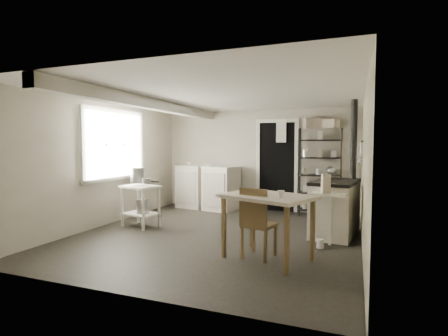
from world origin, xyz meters
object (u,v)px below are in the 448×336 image
(base_cabinets, at_px, (207,189))
(prep_table, at_px, (141,205))
(shelf_rack, at_px, (319,171))
(stove, at_px, (335,209))
(work_table, at_px, (267,231))
(stockpot, at_px, (137,175))
(chair, at_px, (259,221))
(flour_sack, at_px, (319,205))

(base_cabinets, bearing_deg, prep_table, -90.42)
(shelf_rack, bearing_deg, stove, -89.37)
(work_table, bearing_deg, stove, 65.21)
(stockpot, xyz_separation_m, shelf_rack, (3.04, 2.20, 0.01))
(prep_table, bearing_deg, chair, -20.65)
(prep_table, distance_m, chair, 2.67)
(prep_table, height_order, shelf_rack, shelf_rack)
(stockpot, distance_m, work_table, 2.95)
(chair, xyz_separation_m, flour_sack, (0.48, 3.01, -0.24))
(stove, distance_m, chair, 1.80)
(base_cabinets, bearing_deg, stove, -15.89)
(base_cabinets, distance_m, chair, 3.70)
(stockpot, bearing_deg, shelf_rack, 35.94)
(base_cabinets, relative_size, flour_sack, 3.06)
(shelf_rack, xyz_separation_m, chair, (-0.45, -3.18, -0.46))
(work_table, relative_size, flour_sack, 2.23)
(prep_table, bearing_deg, flour_sack, 34.81)
(stove, xyz_separation_m, flour_sack, (-0.40, 1.43, -0.20))
(stockpot, distance_m, base_cabinets, 2.19)
(flour_sack, bearing_deg, prep_table, -145.19)
(shelf_rack, bearing_deg, stockpot, -158.15)
(prep_table, height_order, stockpot, stockpot)
(base_cabinets, bearing_deg, chair, -45.06)
(prep_table, xyz_separation_m, flour_sack, (2.97, 2.07, -0.16))
(stove, relative_size, chair, 1.22)
(prep_table, xyz_separation_m, chair, (2.50, -0.94, 0.08))
(shelf_rack, xyz_separation_m, flour_sack, (0.02, -0.17, -0.71))
(stockpot, relative_size, base_cabinets, 0.18)
(stockpot, distance_m, chair, 2.80)
(stockpot, xyz_separation_m, base_cabinets, (0.50, 2.07, -0.48))
(prep_table, height_order, work_table, work_table)
(chair, bearing_deg, stockpot, 169.80)
(work_table, bearing_deg, base_cabinets, 125.35)
(shelf_rack, relative_size, flour_sack, 3.69)
(prep_table, bearing_deg, base_cabinets, 78.88)
(stove, bearing_deg, work_table, -106.38)
(stockpot, relative_size, flour_sack, 0.56)
(prep_table, xyz_separation_m, stockpot, (-0.09, 0.04, 0.54))
(base_cabinets, height_order, stove, base_cabinets)
(stockpot, height_order, shelf_rack, shelf_rack)
(base_cabinets, height_order, work_table, base_cabinets)
(flour_sack, bearing_deg, stove, -74.49)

